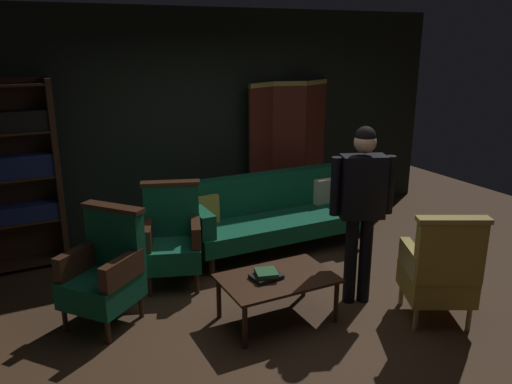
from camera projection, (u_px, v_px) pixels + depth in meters
name	position (u px, v px, depth m)	size (l,w,h in m)	color
ground_plane	(295.00, 312.00, 4.76)	(10.00, 10.00, 0.00)	#3D2819
back_wall	(197.00, 124.00, 6.45)	(7.20, 0.10, 2.80)	black
folding_screen	(289.00, 150.00, 6.95)	(1.30, 0.27, 1.90)	#5B2319
bookshelf	(14.00, 172.00, 5.38)	(0.90, 0.32, 2.05)	#382114
velvet_couch	(272.00, 212.00, 6.11)	(2.12, 0.78, 0.88)	#382114
coffee_table	(277.00, 282.00, 4.53)	(1.00, 0.64, 0.42)	#382114
armchair_gilt_accent	(440.00, 270.00, 4.48)	(0.78, 0.78, 1.04)	tan
armchair_wing_left	(105.00, 271.00, 4.48)	(0.81, 0.81, 1.04)	#382114
armchair_wing_right	(172.00, 238.00, 5.22)	(0.74, 0.73, 1.04)	#382114
standing_figure	(362.00, 200.00, 4.67)	(0.56, 0.34, 1.70)	black
book_black_cloth	(266.00, 277.00, 4.48)	(0.26, 0.19, 0.04)	black
book_green_cloth	(266.00, 273.00, 4.47)	(0.18, 0.19, 0.04)	#1E4C28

